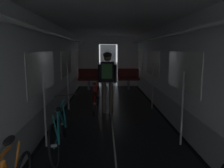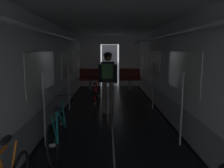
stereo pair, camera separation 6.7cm
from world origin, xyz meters
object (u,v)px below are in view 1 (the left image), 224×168
bench_seat_far_left (89,77)px  person_cyclist_aisle (107,76)px  bench_seat_far_right (128,77)px  bicycle_teal (59,131)px  bicycle_red_in_aisle (96,98)px

bench_seat_far_left → person_cyclist_aisle: (0.80, -3.79, 0.50)m
person_cyclist_aisle → bench_seat_far_right: bearing=75.3°
bicycle_teal → bicycle_red_in_aisle: 2.71m
bench_seat_far_right → bicycle_red_in_aisle: size_ratio=0.58×
bench_seat_far_right → bicycle_teal: size_ratio=0.58×
bicycle_red_in_aisle → bicycle_teal: bearing=-101.6°
person_cyclist_aisle → bicycle_red_in_aisle: 0.81m
person_cyclist_aisle → bicycle_red_in_aisle: (-0.33, 0.27, -0.69)m
bicycle_teal → person_cyclist_aisle: (0.88, 2.39, 0.69)m
bench_seat_far_left → person_cyclist_aisle: bearing=-78.0°
bicycle_teal → person_cyclist_aisle: size_ratio=0.98×
bench_seat_far_left → bench_seat_far_right: size_ratio=1.00×
bench_seat_far_right → bicycle_teal: bench_seat_far_right is taller
bench_seat_far_right → bicycle_teal: (-1.87, -6.19, -0.19)m
person_cyclist_aisle → bicycle_red_in_aisle: bearing=141.2°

